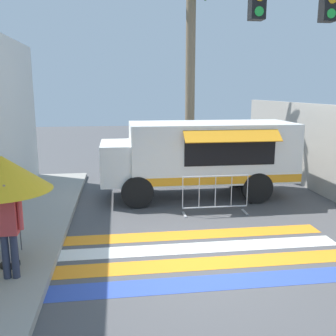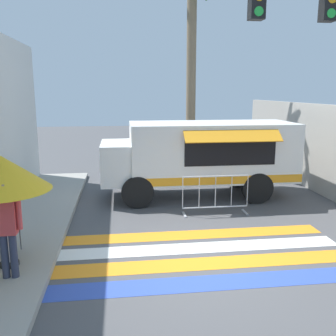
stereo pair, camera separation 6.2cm
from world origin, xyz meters
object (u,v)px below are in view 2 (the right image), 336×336
Objects in this scene: traffic_signal_pole at (328,42)px; patio_umbrella at (1,173)px; palm_tree at (192,41)px; food_truck at (197,154)px; barricade_front at (215,195)px; folding_chair at (6,227)px; vendor_person at (6,225)px.

traffic_signal_pole is 2.93× the size of patio_umbrella.
palm_tree reaches higher than traffic_signal_pole.
food_truck is 2.01m from barricade_front.
palm_tree is at bearing 56.04° from folding_chair.
barricade_front is (4.69, 2.84, -1.38)m from patio_umbrella.
food_truck is 3.26× the size of barricade_front.
food_truck is at bearing 124.67° from traffic_signal_pole.
vendor_person is 5.65m from barricade_front.
barricade_front reaches higher than folding_chair.
barricade_front is 7.24m from palm_tree.
vendor_person is (-6.63, -1.86, -3.31)m from traffic_signal_pole.
traffic_signal_pole is 0.79× the size of palm_tree.
patio_umbrella is at bearing -72.94° from folding_chair.
patio_umbrella reaches higher than barricade_front.
barricade_front is at bearing 145.18° from traffic_signal_pole.
vendor_person is at bearing -164.35° from traffic_signal_pole.
traffic_signal_pole reaches higher than vendor_person.
folding_chair is at bearing 113.25° from vendor_person.
palm_tree reaches higher than patio_umbrella.
traffic_signal_pole is at bearing -55.33° from food_truck.
vendor_person is at bearing -118.92° from palm_tree.
food_truck is 3.54× the size of vendor_person.
palm_tree reaches higher than vendor_person.
vendor_person reaches higher than folding_chair.
food_truck is at bearing 40.70° from folding_chair.
palm_tree is (0.34, 5.48, 4.72)m from barricade_front.
traffic_signal_pole is 7.95m from folding_chair.
traffic_signal_pole is 4.66m from barricade_front.
vendor_person is (0.34, -1.07, 0.43)m from folding_chair.
patio_umbrella is 10.28m from palm_tree.
folding_chair is at bearing -123.96° from palm_tree.
barricade_front is 0.24× the size of palm_tree.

